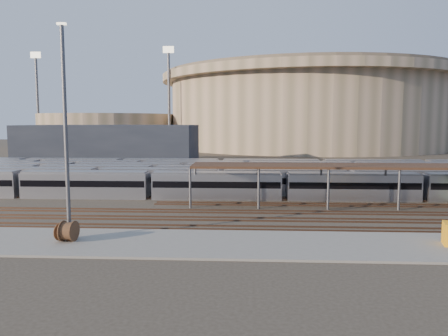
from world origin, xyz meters
TOP-DOWN VIEW (x-y plane):
  - ground at (0.00, 0.00)m, footprint 420.00×420.00m
  - apron at (-5.00, -15.00)m, footprint 50.00×9.00m
  - subway_trains at (0.47, 18.50)m, footprint 125.01×23.90m
  - inspection_shed at (22.00, 4.00)m, footprint 60.30×6.00m
  - empty_tracks at (0.00, -5.00)m, footprint 170.00×9.62m
  - stadium at (25.00, 140.00)m, footprint 124.00×124.00m
  - secondary_arena at (-60.00, 130.00)m, footprint 56.00×56.00m
  - service_building at (-35.00, 55.00)m, footprint 42.00×20.00m
  - floodlight_0 at (-30.00, 110.00)m, footprint 4.00×1.00m
  - floodlight_1 at (-85.00, 120.00)m, footprint 4.00×1.00m
  - floodlight_3 at (-10.00, 160.00)m, footprint 4.00×1.00m
  - cable_reel_west at (-17.08, -15.10)m, footprint 1.50×1.90m
  - cable_reel_east at (-16.75, -15.26)m, footprint 1.25×1.97m
  - yard_light_pole at (-17.11, -14.23)m, footprint 0.82×0.36m

SIDE VIEW (x-z plane):
  - ground at x=0.00m, z-range 0.00..0.00m
  - empty_tracks at x=0.00m, z-range 0.00..0.18m
  - apron at x=-5.00m, z-range 0.00..0.20m
  - cable_reel_west at x=-17.08m, z-range 0.20..1.87m
  - cable_reel_east at x=-16.75m, z-range 0.20..2.06m
  - subway_trains at x=0.47m, z-range 0.00..3.60m
  - inspection_shed at x=22.00m, z-range 2.33..7.63m
  - service_building at x=-35.00m, z-range 0.00..10.00m
  - secondary_arena at x=-60.00m, z-range 0.00..14.00m
  - yard_light_pole at x=-17.11m, z-range 0.28..19.50m
  - stadium at x=25.00m, z-range 0.22..32.72m
  - floodlight_0 at x=-30.00m, z-range 1.45..39.85m
  - floodlight_1 at x=-85.00m, z-range 1.45..39.85m
  - floodlight_3 at x=-10.00m, z-range 1.45..39.85m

